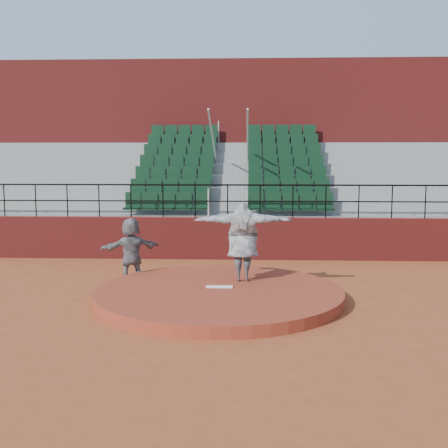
{
  "coord_description": "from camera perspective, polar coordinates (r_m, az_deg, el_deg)",
  "views": [
    {
      "loc": [
        0.65,
        -12.18,
        3.21
      ],
      "look_at": [
        0.0,
        2.5,
        1.4
      ],
      "focal_mm": 45.0,
      "sensor_mm": 36.0,
      "label": 1
    }
  ],
  "objects": [
    {
      "name": "pitching_rubber",
      "position": [
        12.69,
        -0.47,
        -6.39
      ],
      "size": [
        0.6,
        0.15,
        0.03
      ],
      "primitive_type": "cube",
      "color": "white",
      "rests_on": "pitchers_mound"
    },
    {
      "name": "wall_railing",
      "position": [
        17.23,
        0.37,
        3.09
      ],
      "size": [
        24.04,
        0.05,
        1.03
      ],
      "color": "black",
      "rests_on": "boundary_wall"
    },
    {
      "name": "ground",
      "position": [
        12.61,
        -0.51,
        -7.72
      ],
      "size": [
        90.0,
        90.0,
        0.0
      ],
      "primitive_type": "plane",
      "color": "#954321",
      "rests_on": "ground"
    },
    {
      "name": "pitchers_mound",
      "position": [
        12.58,
        -0.51,
        -7.17
      ],
      "size": [
        5.5,
        5.5,
        0.25
      ],
      "primitive_type": "cylinder",
      "color": "maroon",
      "rests_on": "ground"
    },
    {
      "name": "press_box_facade",
      "position": [
        24.79,
        1.04,
        7.8
      ],
      "size": [
        24.0,
        3.0,
        7.1
      ],
      "primitive_type": "cube",
      "color": "maroon",
      "rests_on": "ground"
    },
    {
      "name": "pitcher",
      "position": [
        13.22,
        1.92,
        -1.77
      ],
      "size": [
        2.31,
        0.64,
        1.88
      ],
      "primitive_type": "imported",
      "rotation": [
        0.0,
        0.0,
        3.15
      ],
      "color": "black",
      "rests_on": "pitchers_mound"
    },
    {
      "name": "fielder",
      "position": [
        14.4,
        -9.42,
        -2.61
      ],
      "size": [
        1.59,
        1.11,
        1.65
      ],
      "primitive_type": "imported",
      "rotation": [
        0.0,
        0.0,
        3.6
      ],
      "color": "black",
      "rests_on": "ground"
    },
    {
      "name": "boundary_wall",
      "position": [
        17.38,
        0.36,
        -1.45
      ],
      "size": [
        24.0,
        0.3,
        1.3
      ],
      "primitive_type": "cube",
      "color": "maroon",
      "rests_on": "ground"
    },
    {
      "name": "seating_deck",
      "position": [
        20.92,
        0.74,
        2.14
      ],
      "size": [
        24.0,
        5.97,
        4.63
      ],
      "color": "gray",
      "rests_on": "ground"
    }
  ]
}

